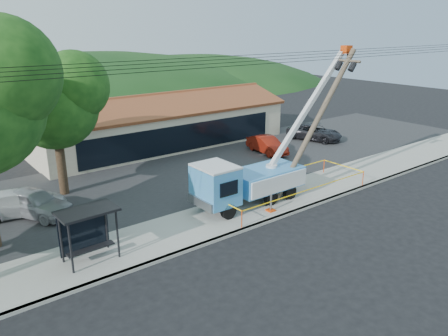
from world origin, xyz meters
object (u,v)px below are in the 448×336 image
leaning_pole (319,116)px  car_white (22,216)px  bus_shelter (87,222)px  utility_truck (248,179)px  car_red (267,154)px  car_dark (314,141)px  car_silver (36,217)px

leaning_pole → car_white: (-16.16, 7.40, -4.90)m
leaning_pole → bus_shelter: 15.28m
utility_truck → car_red: (8.45, 7.34, -1.70)m
car_white → car_dark: bearing=-74.3°
utility_truck → car_silver: size_ratio=2.54×
leaning_pole → utility_truck: bearing=171.7°
car_silver → leaning_pole: bearing=-52.9°
car_red → car_white: (-19.48, -0.69, 0.00)m
utility_truck → bus_shelter: size_ratio=4.56×
car_red → utility_truck: bearing=-132.0°
car_white → car_dark: car_white is taller
leaning_pole → car_white: leaning_pole is taller
car_red → car_dark: car_dark is taller
bus_shelter → car_dark: bearing=17.1°
bus_shelter → car_white: 7.51m
bus_shelter → car_silver: bus_shelter is taller
car_silver → car_dark: car_silver is taller
bus_shelter → utility_truck: bearing=1.4°
car_red → car_silver: bearing=-169.0°
bus_shelter → car_red: (18.31, 7.86, -1.94)m
car_red → car_white: size_ratio=0.86×
leaning_pole → car_red: size_ratio=2.10×
car_white → car_dark: (26.00, 1.25, 0.00)m
car_dark → utility_truck: bearing=-170.3°
car_red → car_white: bearing=-170.9°
bus_shelter → car_red: 20.02m
car_silver → car_dark: bearing=-25.2°
bus_shelter → car_white: size_ratio=0.52×
car_red → leaning_pole: bearing=-105.3°
car_dark → car_white: bearing=164.6°
car_red → car_white: 19.50m
leaning_pole → car_silver: 17.70m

